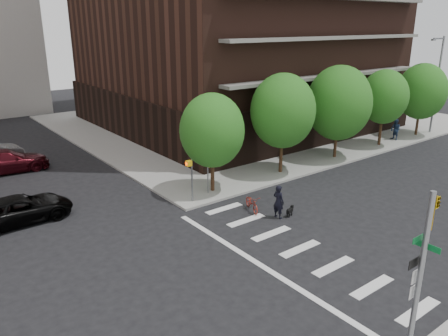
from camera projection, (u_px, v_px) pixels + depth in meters
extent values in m
plane|color=black|center=(253.00, 269.00, 19.16)|extent=(120.00, 120.00, 0.00)
cube|color=gray|center=(253.00, 119.00, 48.66)|extent=(39.00, 33.00, 0.15)
cube|color=silver|center=(418.00, 311.00, 16.36)|extent=(2.40, 0.50, 0.01)
cube|color=silver|center=(372.00, 287.00, 17.87)|extent=(2.40, 0.50, 0.01)
cube|color=silver|center=(333.00, 266.00, 19.38)|extent=(2.40, 0.50, 0.01)
cube|color=silver|center=(300.00, 249.00, 20.88)|extent=(2.40, 0.50, 0.01)
cube|color=silver|center=(271.00, 234.00, 22.39)|extent=(2.40, 0.50, 0.01)
cube|color=silver|center=(246.00, 220.00, 23.90)|extent=(2.40, 0.50, 0.01)
cube|color=silver|center=(224.00, 209.00, 25.40)|extent=(2.40, 0.50, 0.01)
cube|color=silver|center=(261.00, 266.00, 19.44)|extent=(0.30, 13.00, 0.01)
cube|color=black|center=(233.00, 102.00, 46.94)|extent=(25.50, 25.50, 4.00)
cube|color=maroon|center=(383.00, 94.00, 47.14)|extent=(1.40, 5.00, 0.20)
cylinder|color=#301E11|center=(212.00, 173.00, 27.45)|extent=(0.24, 0.24, 2.30)
sphere|color=#235B19|center=(212.00, 130.00, 26.59)|extent=(4.00, 4.00, 4.00)
cylinder|color=#301E11|center=(281.00, 154.00, 30.87)|extent=(0.24, 0.24, 2.60)
sphere|color=#235B19|center=(283.00, 111.00, 29.89)|extent=(4.50, 4.50, 4.50)
cylinder|color=#301E11|center=(336.00, 143.00, 34.37)|extent=(0.24, 0.24, 2.30)
sphere|color=#235B19|center=(339.00, 103.00, 33.38)|extent=(5.00, 5.00, 5.00)
cylinder|color=#301E11|center=(380.00, 130.00, 37.79)|extent=(0.24, 0.24, 2.60)
sphere|color=#235B19|center=(384.00, 97.00, 36.87)|extent=(4.00, 4.00, 4.00)
cylinder|color=#301E11|center=(417.00, 123.00, 41.29)|extent=(0.24, 0.24, 2.30)
sphere|color=#235B19|center=(422.00, 91.00, 40.36)|extent=(4.50, 4.50, 4.50)
cylinder|color=slate|center=(417.00, 291.00, 12.22)|extent=(0.16, 0.16, 6.00)
imported|color=gold|center=(435.00, 214.00, 11.64)|extent=(0.16, 0.20, 1.00)
cube|color=#0A5926|center=(420.00, 238.00, 11.83)|extent=(0.75, 0.02, 0.18)
cube|color=#0A5926|center=(427.00, 246.00, 11.88)|extent=(0.02, 0.75, 0.18)
cube|color=black|center=(418.00, 261.00, 12.03)|extent=(0.90, 0.02, 0.28)
cube|color=silver|center=(415.00, 277.00, 12.19)|extent=(0.32, 0.02, 0.42)
cube|color=silver|center=(413.00, 292.00, 12.34)|extent=(0.32, 0.02, 0.42)
cylinder|color=slate|center=(192.00, 180.00, 25.73)|extent=(0.10, 0.10, 2.60)
cube|color=gold|center=(189.00, 163.00, 25.26)|extent=(0.32, 0.25, 0.32)
cylinder|color=slate|center=(208.00, 176.00, 27.03)|extent=(0.08, 0.08, 2.20)
cube|color=gold|center=(209.00, 163.00, 26.63)|extent=(0.64, 0.02, 0.64)
cylinder|color=slate|center=(437.00, 86.00, 41.16)|extent=(0.18, 0.18, 9.00)
cylinder|color=slate|center=(439.00, 38.00, 39.28)|extent=(1.80, 0.14, 0.14)
cube|color=slate|center=(434.00, 40.00, 38.80)|extent=(0.50, 0.22, 0.15)
imported|color=black|center=(22.00, 209.00, 23.54)|extent=(2.54, 5.33, 1.47)
imported|color=#400B13|center=(6.00, 161.00, 31.33)|extent=(2.85, 5.97, 1.68)
imported|color=maroon|center=(252.00, 203.00, 25.03)|extent=(1.20, 1.90, 0.94)
imported|color=black|center=(278.00, 202.00, 23.94)|extent=(0.75, 0.54, 1.92)
cube|color=black|center=(290.00, 211.00, 24.30)|extent=(0.56, 0.35, 0.21)
cube|color=black|center=(292.00, 207.00, 24.49)|extent=(0.19, 0.17, 0.16)
cylinder|color=black|center=(291.00, 213.00, 24.50)|extent=(0.05, 0.05, 0.23)
cylinder|color=black|center=(288.00, 215.00, 24.23)|extent=(0.05, 0.05, 0.23)
imported|color=navy|center=(395.00, 130.00, 39.46)|extent=(1.08, 0.94, 1.92)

